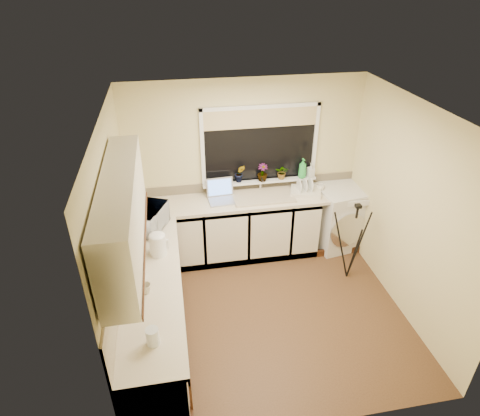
# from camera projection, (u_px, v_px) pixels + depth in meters

# --- Properties ---
(floor) EXTENTS (3.20, 3.20, 0.00)m
(floor) POSITION_uv_depth(u_px,v_px,m) (267.00, 310.00, 5.03)
(floor) COLOR brown
(floor) RESTS_ON ground
(ceiling) EXTENTS (3.20, 3.20, 0.00)m
(ceiling) POSITION_uv_depth(u_px,v_px,m) (276.00, 114.00, 3.79)
(ceiling) COLOR white
(ceiling) RESTS_ON ground
(wall_back) EXTENTS (3.20, 0.00, 3.20)m
(wall_back) POSITION_uv_depth(u_px,v_px,m) (245.00, 168.00, 5.68)
(wall_back) COLOR beige
(wall_back) RESTS_ON ground
(wall_front) EXTENTS (3.20, 0.00, 3.20)m
(wall_front) POSITION_uv_depth(u_px,v_px,m) (319.00, 331.00, 3.14)
(wall_front) COLOR beige
(wall_front) RESTS_ON ground
(wall_left) EXTENTS (0.00, 3.00, 3.00)m
(wall_left) POSITION_uv_depth(u_px,v_px,m) (118.00, 241.00, 4.16)
(wall_left) COLOR beige
(wall_left) RESTS_ON ground
(wall_right) EXTENTS (0.00, 3.00, 3.00)m
(wall_right) POSITION_uv_depth(u_px,v_px,m) (409.00, 212.00, 4.66)
(wall_right) COLOR beige
(wall_right) RESTS_ON ground
(base_cabinet_back) EXTENTS (2.55, 0.60, 0.86)m
(base_cabinet_back) POSITION_uv_depth(u_px,v_px,m) (226.00, 230.00, 5.78)
(base_cabinet_back) COLOR silver
(base_cabinet_back) RESTS_ON floor
(base_cabinet_left) EXTENTS (0.54, 2.40, 0.86)m
(base_cabinet_left) POSITION_uv_depth(u_px,v_px,m) (156.00, 316.00, 4.36)
(base_cabinet_left) COLOR silver
(base_cabinet_left) RESTS_ON floor
(worktop_back) EXTENTS (3.20, 0.60, 0.04)m
(worktop_back) POSITION_uv_depth(u_px,v_px,m) (249.00, 200.00, 5.60)
(worktop_back) COLOR beige
(worktop_back) RESTS_ON base_cabinet_back
(worktop_left) EXTENTS (0.60, 2.40, 0.04)m
(worktop_left) POSITION_uv_depth(u_px,v_px,m) (151.00, 283.00, 4.13)
(worktop_left) COLOR beige
(worktop_left) RESTS_ON base_cabinet_left
(upper_cabinet) EXTENTS (0.28, 1.90, 0.70)m
(upper_cabinet) POSITION_uv_depth(u_px,v_px,m) (123.00, 213.00, 3.52)
(upper_cabinet) COLOR silver
(upper_cabinet) RESTS_ON wall_left
(splashback_left) EXTENTS (0.02, 2.40, 0.45)m
(splashback_left) POSITION_uv_depth(u_px,v_px,m) (118.00, 267.00, 3.96)
(splashback_left) COLOR beige
(splashback_left) RESTS_ON wall_left
(splashback_back) EXTENTS (3.20, 0.02, 0.14)m
(splashback_back) POSITION_uv_depth(u_px,v_px,m) (245.00, 184.00, 5.80)
(splashback_back) COLOR beige
(splashback_back) RESTS_ON wall_back
(window_glass) EXTENTS (1.50, 0.02, 1.00)m
(window_glass) POSITION_uv_depth(u_px,v_px,m) (260.00, 145.00, 5.54)
(window_glass) COLOR black
(window_glass) RESTS_ON wall_back
(window_blind) EXTENTS (1.50, 0.02, 0.25)m
(window_blind) POSITION_uv_depth(u_px,v_px,m) (261.00, 118.00, 5.32)
(window_blind) COLOR tan
(window_blind) RESTS_ON wall_back
(windowsill) EXTENTS (1.60, 0.14, 0.03)m
(windowsill) POSITION_uv_depth(u_px,v_px,m) (260.00, 181.00, 5.75)
(windowsill) COLOR white
(windowsill) RESTS_ON wall_back
(sink) EXTENTS (0.82, 0.46, 0.03)m
(sink) POSITION_uv_depth(u_px,v_px,m) (263.00, 196.00, 5.62)
(sink) COLOR tan
(sink) RESTS_ON worktop_back
(faucet) EXTENTS (0.03, 0.03, 0.24)m
(faucet) POSITION_uv_depth(u_px,v_px,m) (260.00, 183.00, 5.72)
(faucet) COLOR silver
(faucet) RESTS_ON worktop_back
(washing_machine) EXTENTS (0.75, 0.73, 0.92)m
(washing_machine) POSITION_uv_depth(u_px,v_px,m) (339.00, 217.00, 6.02)
(washing_machine) COLOR silver
(washing_machine) RESTS_ON floor
(laptop) EXTENTS (0.38, 0.36, 0.27)m
(laptop) POSITION_uv_depth(u_px,v_px,m) (221.00, 194.00, 5.54)
(laptop) COLOR #9F9EA6
(laptop) RESTS_ON worktop_back
(kettle) EXTENTS (0.18, 0.18, 0.24)m
(kettle) POSITION_uv_depth(u_px,v_px,m) (158.00, 245.00, 4.45)
(kettle) COLOR white
(kettle) RESTS_ON worktop_left
(dish_rack) EXTENTS (0.49, 0.43, 0.06)m
(dish_rack) POSITION_uv_depth(u_px,v_px,m) (306.00, 192.00, 5.69)
(dish_rack) COLOR beige
(dish_rack) RESTS_ON worktop_back
(tripod) EXTENTS (0.70, 0.70, 1.12)m
(tripod) POSITION_uv_depth(u_px,v_px,m) (352.00, 242.00, 5.29)
(tripod) COLOR black
(tripod) RESTS_ON floor
(glass_jug) EXTENTS (0.11, 0.11, 0.16)m
(glass_jug) POSITION_uv_depth(u_px,v_px,m) (153.00, 337.00, 3.40)
(glass_jug) COLOR silver
(glass_jug) RESTS_ON worktop_left
(steel_jar) EXTENTS (0.08, 0.08, 0.11)m
(steel_jar) POSITION_uv_depth(u_px,v_px,m) (141.00, 272.00, 4.15)
(steel_jar) COLOR silver
(steel_jar) RESTS_ON worktop_left
(microwave) EXTENTS (0.52, 0.61, 0.28)m
(microwave) POSITION_uv_depth(u_px,v_px,m) (148.00, 218.00, 4.88)
(microwave) COLOR white
(microwave) RESTS_ON worktop_left
(plant_b) EXTENTS (0.15, 0.13, 0.25)m
(plant_b) POSITION_uv_depth(u_px,v_px,m) (240.00, 173.00, 5.63)
(plant_b) COLOR #999999
(plant_b) RESTS_ON windowsill
(plant_c) EXTENTS (0.15, 0.15, 0.25)m
(plant_c) POSITION_uv_depth(u_px,v_px,m) (263.00, 173.00, 5.66)
(plant_c) COLOR #999999
(plant_c) RESTS_ON windowsill
(plant_d) EXTENTS (0.23, 0.22, 0.20)m
(plant_d) POSITION_uv_depth(u_px,v_px,m) (282.00, 172.00, 5.73)
(plant_d) COLOR #999999
(plant_d) RESTS_ON windowsill
(soap_bottle_green) EXTENTS (0.12, 0.12, 0.29)m
(soap_bottle_green) POSITION_uv_depth(u_px,v_px,m) (303.00, 168.00, 5.74)
(soap_bottle_green) COLOR green
(soap_bottle_green) RESTS_ON windowsill
(soap_bottle_clear) EXTENTS (0.10, 0.11, 0.20)m
(soap_bottle_clear) POSITION_uv_depth(u_px,v_px,m) (311.00, 170.00, 5.78)
(soap_bottle_clear) COLOR #999999
(soap_bottle_clear) RESTS_ON windowsill
(cup_back) EXTENTS (0.14, 0.14, 0.09)m
(cup_back) POSITION_uv_depth(u_px,v_px,m) (320.00, 188.00, 5.77)
(cup_back) COLOR white
(cup_back) RESTS_ON worktop_back
(cup_left) EXTENTS (0.13, 0.13, 0.10)m
(cup_left) POSITION_uv_depth(u_px,v_px,m) (146.00, 288.00, 3.96)
(cup_left) COLOR beige
(cup_left) RESTS_ON worktop_left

